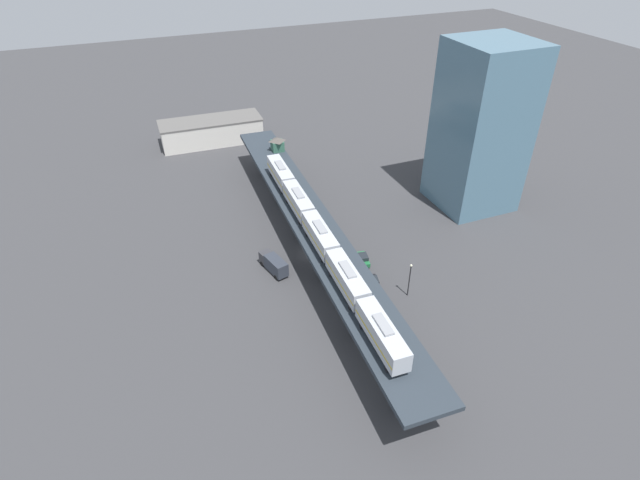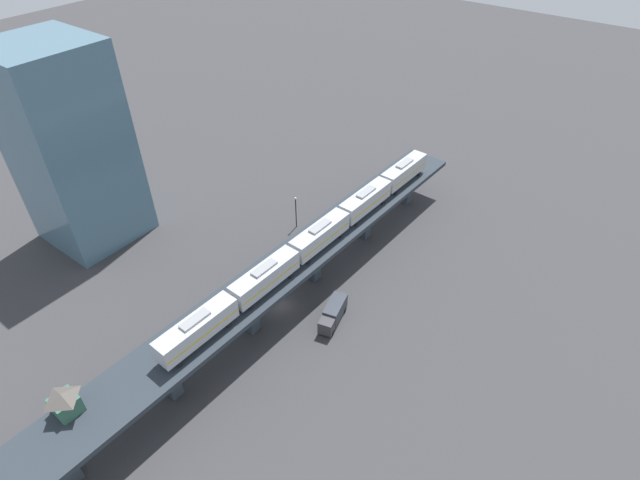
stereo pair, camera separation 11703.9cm
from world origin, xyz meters
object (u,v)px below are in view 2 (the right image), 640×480
at_px(subway_train, 320,235).
at_px(street_car_black, 301,243).
at_px(street_car_green, 269,261).
at_px(office_tower, 71,148).
at_px(street_car_white, 155,364).
at_px(signal_hut, 65,402).
at_px(delivery_truck, 333,313).
at_px(street_lamp, 296,210).

distance_m(subway_train, street_car_black, 13.59).
bearing_deg(street_car_green, subway_train, -168.62).
distance_m(street_car_green, office_tower, 39.32).
bearing_deg(office_tower, street_car_white, 157.61).
xyz_separation_m(signal_hut, street_car_green, (4.20, -39.42, -8.59)).
relative_size(signal_hut, street_car_green, 0.73).
distance_m(subway_train, street_car_green, 13.68).
bearing_deg(street_car_white, delivery_truck, -123.92).
distance_m(subway_train, street_car_white, 31.20).
bearing_deg(street_car_black, subway_train, 148.16).
bearing_deg(street_car_black, street_car_green, 78.88).
bearing_deg(delivery_truck, street_car_black, -35.97).
bearing_deg(street_lamp, street_car_green, 105.42).
bearing_deg(delivery_truck, signal_hut, 70.36).
bearing_deg(office_tower, street_lamp, -141.40).
distance_m(street_car_green, street_lamp, 12.49).
relative_size(signal_hut, street_car_white, 0.72).
bearing_deg(signal_hut, subway_train, -97.71).
distance_m(street_car_green, delivery_truck, 17.32).
xyz_separation_m(street_car_green, office_tower, (33.21, 12.31, 17.06)).
distance_m(street_car_white, office_tower, 41.34).
xyz_separation_m(street_car_white, delivery_truck, (-15.23, -22.65, 0.82)).
xyz_separation_m(street_car_white, street_car_green, (1.61, -26.66, 0.00)).
bearing_deg(street_lamp, subway_train, 143.38).
distance_m(signal_hut, street_car_green, 40.56).
height_order(signal_hut, street_car_white, signal_hut).
xyz_separation_m(subway_train, street_car_white, (8.19, 28.63, -9.33)).
height_order(subway_train, street_car_white, subway_train).
distance_m(subway_train, delivery_truck, 12.55).
distance_m(signal_hut, office_tower, 46.97).
xyz_separation_m(street_car_white, street_lamp, (4.82, -38.30, 3.17)).
bearing_deg(street_lamp, delivery_truck, 142.02).
height_order(street_car_black, street_car_green, same).
xyz_separation_m(subway_train, street_car_black, (8.39, -5.21, -9.33)).
relative_size(signal_hut, street_lamp, 0.49).
xyz_separation_m(subway_train, street_car_green, (9.80, 1.97, -9.33)).
height_order(street_car_black, delivery_truck, delivery_truck).
bearing_deg(street_lamp, street_car_white, 97.17).
distance_m(subway_train, street_lamp, 17.34).
distance_m(street_car_black, street_car_green, 7.32).
distance_m(street_car_white, delivery_truck, 27.30).
relative_size(signal_hut, street_car_black, 0.72).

